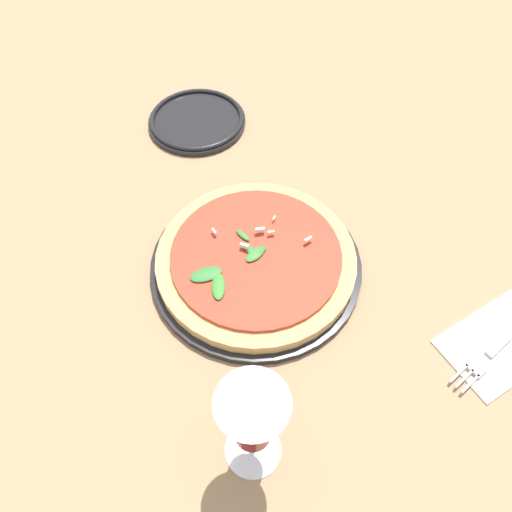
{
  "coord_description": "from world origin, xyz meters",
  "views": [
    {
      "loc": [
        0.23,
        0.39,
        0.62
      ],
      "look_at": [
        0.01,
        0.04,
        0.03
      ],
      "focal_mm": 35.0,
      "sensor_mm": 36.0,
      "label": 1
    }
  ],
  "objects_px": {
    "pizza_arugula_main": "(256,261)",
    "fork": "(499,344)",
    "side_plate_white": "(197,120)",
    "wine_glass": "(253,422)"
  },
  "relations": [
    {
      "from": "wine_glass",
      "to": "side_plate_white",
      "type": "relative_size",
      "value": 0.9
    },
    {
      "from": "pizza_arugula_main",
      "to": "fork",
      "type": "distance_m",
      "value": 0.35
    },
    {
      "from": "pizza_arugula_main",
      "to": "side_plate_white",
      "type": "xyz_separation_m",
      "value": [
        -0.08,
        -0.34,
        -0.01
      ]
    },
    {
      "from": "side_plate_white",
      "to": "wine_glass",
      "type": "bearing_deg",
      "value": 67.65
    },
    {
      "from": "pizza_arugula_main",
      "to": "side_plate_white",
      "type": "distance_m",
      "value": 0.35
    },
    {
      "from": "fork",
      "to": "pizza_arugula_main",
      "type": "bearing_deg",
      "value": -61.31
    },
    {
      "from": "fork",
      "to": "side_plate_white",
      "type": "xyz_separation_m",
      "value": [
        0.12,
        -0.62,
        0.0
      ]
    },
    {
      "from": "pizza_arugula_main",
      "to": "side_plate_white",
      "type": "bearing_deg",
      "value": -104.04
    },
    {
      "from": "wine_glass",
      "to": "side_plate_white",
      "type": "distance_m",
      "value": 0.61
    },
    {
      "from": "fork",
      "to": "wine_glass",
      "type": "bearing_deg",
      "value": -17.46
    }
  ]
}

